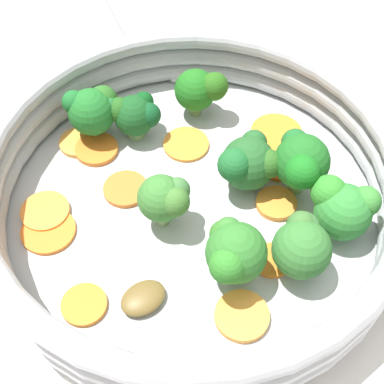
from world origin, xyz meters
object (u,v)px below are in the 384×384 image
object	(u,v)px
carrot_slice_10	(186,144)
carrot_slice_8	(276,133)
broccoli_floret_2	(204,90)
carrot_slice_4	(45,212)
broccoli_floret_7	(249,162)
carrot_slice_12	(242,316)
broccoli_floret_4	(234,252)
broccoli_floret_5	(165,198)
carrot_slice_5	(276,201)
broccoli_floret_6	(301,162)
carrot_slice_9	(271,260)
carrot_slice_11	(126,189)
carrot_slice_7	(279,165)
broccoli_floret_3	(135,114)
carrot_slice_6	(79,142)
skillet	(192,208)
carrot_slice_1	(48,231)
carrot_slice_2	(97,149)
carrot_slice_3	(245,163)
carrot_slice_0	(84,305)
broccoli_floret_1	(301,245)
broccoli_floret_0	(93,109)
mushroom_piece_0	(143,298)
broccoli_floret_8	(344,208)

from	to	relation	value
carrot_slice_10	carrot_slice_8	bearing A→B (deg)	10.37
broccoli_floret_2	carrot_slice_4	bearing A→B (deg)	-136.70
broccoli_floret_7	carrot_slice_12	bearing A→B (deg)	-93.30
carrot_slice_8	broccoli_floret_4	world-z (taller)	broccoli_floret_4
carrot_slice_12	broccoli_floret_5	xyz separation A→B (m)	(-0.06, 0.08, 0.03)
carrot_slice_5	broccoli_floret_6	world-z (taller)	broccoli_floret_6
broccoli_floret_2	broccoli_floret_7	xyz separation A→B (m)	(0.04, -0.08, -0.00)
carrot_slice_9	carrot_slice_11	world-z (taller)	same
carrot_slice_7	broccoli_floret_3	world-z (taller)	broccoli_floret_3
carrot_slice_6	carrot_slice_8	world-z (taller)	same
carrot_slice_11	carrot_slice_8	bearing A→B (deg)	27.42
broccoli_floret_6	skillet	bearing A→B (deg)	-168.71
carrot_slice_8	carrot_slice_12	bearing A→B (deg)	-101.51
carrot_slice_4	broccoli_floret_2	bearing A→B (deg)	43.30
broccoli_floret_2	carrot_slice_1	bearing A→B (deg)	-131.37
carrot_slice_6	broccoli_floret_6	bearing A→B (deg)	-13.75
carrot_slice_2	carrot_slice_11	bearing A→B (deg)	-55.34
carrot_slice_1	carrot_slice_6	xyz separation A→B (m)	(0.01, 0.09, 0.00)
broccoli_floret_4	broccoli_floret_6	distance (m)	0.10
carrot_slice_3	carrot_slice_5	size ratio (longest dim) A/B	1.14
carrot_slice_8	broccoli_floret_7	xyz separation A→B (m)	(-0.03, -0.06, 0.03)
broccoli_floret_4	carrot_slice_7	bearing A→B (deg)	68.13
carrot_slice_7	broccoli_floret_7	bearing A→B (deg)	-144.22
carrot_slice_2	carrot_slice_9	world-z (taller)	same
carrot_slice_0	broccoli_floret_1	xyz separation A→B (m)	(0.15, 0.04, 0.03)
carrot_slice_1	broccoli_floret_0	xyz separation A→B (m)	(0.02, 0.11, 0.03)
carrot_slice_9	broccoli_floret_4	distance (m)	0.04
carrot_slice_0	broccoli_floret_5	world-z (taller)	broccoli_floret_5
carrot_slice_6	carrot_slice_8	distance (m)	0.18
skillet	carrot_slice_12	distance (m)	0.11
carrot_slice_8	broccoli_floret_3	distance (m)	0.13
broccoli_floret_3	broccoli_floret_7	size ratio (longest dim) A/B	0.91
skillet	carrot_slice_12	bearing A→B (deg)	-69.10
carrot_slice_8	carrot_slice_12	world-z (taller)	same
carrot_slice_5	broccoli_floret_7	world-z (taller)	broccoli_floret_7
carrot_slice_11	skillet	bearing A→B (deg)	-11.77
carrot_slice_0	broccoli_floret_1	bearing A→B (deg)	13.49
carrot_slice_3	carrot_slice_9	size ratio (longest dim) A/B	1.29
skillet	carrot_slice_2	xyz separation A→B (m)	(-0.09, 0.05, 0.01)
carrot_slice_7	broccoli_floret_4	bearing A→B (deg)	-111.87
broccoli_floret_2	broccoli_floret_4	size ratio (longest dim) A/B	0.90
carrot_slice_3	broccoli_floret_2	world-z (taller)	broccoli_floret_2
carrot_slice_1	mushroom_piece_0	world-z (taller)	mushroom_piece_0
carrot_slice_0	broccoli_floret_0	distance (m)	0.17
carrot_slice_7	broccoli_floret_4	xyz separation A→B (m)	(-0.04, -0.11, 0.03)
carrot_slice_5	mushroom_piece_0	xyz separation A→B (m)	(-0.10, -0.09, 0.00)
skillet	carrot_slice_0	bearing A→B (deg)	-128.45
broccoli_floret_2	carrot_slice_11	bearing A→B (deg)	-124.36
broccoli_floret_0	broccoli_floret_1	world-z (taller)	same
broccoli_floret_6	broccoli_floret_8	bearing A→B (deg)	-52.35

